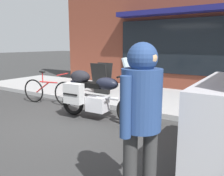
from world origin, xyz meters
TOP-DOWN VIEW (x-y plane):
  - ground_plane at (0.00, 0.00)m, footprint 80.00×80.00m
  - touring_motorcycle at (0.24, 0.44)m, footprint 2.08×0.73m
  - parked_bicycle at (-1.62, 0.85)m, footprint 1.69×0.49m
  - pedestrian_walking at (2.34, -1.53)m, footprint 0.44×0.55m
  - sandwich_board_sign at (-0.87, 2.31)m, footprint 0.55×0.42m

SIDE VIEW (x-z plane):
  - ground_plane at x=0.00m, z-range 0.00..0.00m
  - parked_bicycle at x=-1.62m, z-range -0.10..0.82m
  - touring_motorcycle at x=0.24m, z-range -0.10..1.28m
  - sandwich_board_sign at x=-0.87m, z-range 0.12..1.07m
  - pedestrian_walking at x=2.34m, z-range 0.21..1.86m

